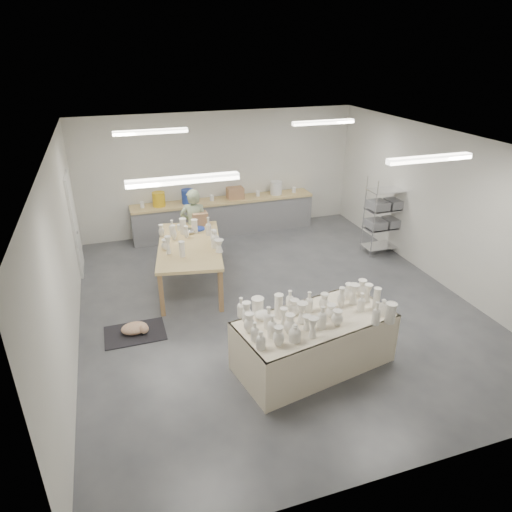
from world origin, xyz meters
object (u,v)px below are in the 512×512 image
object	(u,v)px
drying_table	(313,340)
potter	(194,226)
red_stool	(194,246)
work_table	(191,241)

from	to	relation	value
drying_table	potter	xyz separation A→B (m)	(-0.94, 4.17, 0.38)
drying_table	red_stool	bearing A→B (deg)	90.92
drying_table	red_stool	distance (m)	4.54
red_stool	work_table	bearing A→B (deg)	-101.87
drying_table	work_table	size ratio (longest dim) A/B	0.97
work_table	potter	xyz separation A→B (m)	(0.26, 0.95, -0.06)
potter	work_table	bearing A→B (deg)	93.42
work_table	red_stool	bearing A→B (deg)	88.58
work_table	drying_table	bearing A→B (deg)	-59.22
work_table	red_stool	distance (m)	1.40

